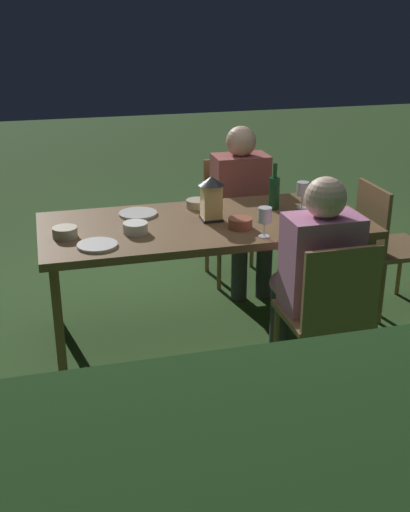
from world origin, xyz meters
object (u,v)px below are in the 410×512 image
at_px(chair_side_left_a, 234,213).
at_px(person_in_rust, 243,201).
at_px(chair_side_right_a, 329,311).
at_px(bowl_salad, 135,227).
at_px(person_in_pink, 315,269).
at_px(bowl_olives, 198,203).
at_px(bowl_bread, 240,223).
at_px(plate_a, 138,214).
at_px(bowl_dip, 65,232).
at_px(wine_glass_b, 329,197).
at_px(lantern_centerpiece, 211,196).
at_px(chair_head_near, 386,242).
at_px(plate_b, 97,245).
at_px(dining_table, 205,230).
at_px(wine_glass_c, 265,217).
at_px(wine_glass_a, 303,190).
at_px(green_bottle_on_table, 274,192).

xyz_separation_m(chair_side_left_a, person_in_rust, (0.00, 0.20, 0.15)).
xyz_separation_m(chair_side_right_a, bowl_salad, (0.86, -0.73, 0.28)).
bearing_deg(person_in_pink, chair_side_right_a, 90.00).
xyz_separation_m(chair_side_right_a, person_in_pink, (0.00, -0.20, 0.15)).
xyz_separation_m(bowl_olives, bowl_bread, (-0.14, 0.44, 0.00)).
bearing_deg(plate_a, person_in_pink, 133.10).
distance_m(chair_side_left_a, bowl_dip, 1.55).
distance_m(chair_side_right_a, wine_glass_b, 0.88).
xyz_separation_m(lantern_centerpiece, bowl_dip, (0.86, 0.08, -0.12)).
relative_size(chair_head_near, plate_b, 4.02).
relative_size(bowl_olives, bowl_dip, 1.05).
bearing_deg(dining_table, wine_glass_c, 127.47).
bearing_deg(wine_glass_b, person_in_pink, 59.95).
bearing_deg(wine_glass_a, chair_side_right_a, 76.51).
height_order(person_in_pink, bowl_olives, person_in_pink).
xyz_separation_m(chair_side_left_a, wine_glass_a, (-0.22, 0.72, 0.36)).
xyz_separation_m(plate_a, bowl_dip, (0.45, 0.29, 0.02)).
height_order(person_in_pink, bowl_salad, person_in_pink).
bearing_deg(lantern_centerpiece, green_bottle_on_table, -165.72).
distance_m(green_bottle_on_table, bowl_bread, 0.43).
relative_size(lantern_centerpiece, bowl_bread, 1.92).
bearing_deg(chair_side_left_a, person_in_pink, 90.00).
height_order(wine_glass_c, bowl_dip, wine_glass_c).
relative_size(dining_table, person_in_rust, 1.68).
xyz_separation_m(chair_side_left_a, chair_head_near, (-0.78, 0.82, 0.00)).
bearing_deg(plate_b, wine_glass_a, -165.18).
distance_m(chair_side_left_a, plate_b, 1.54).
distance_m(person_in_pink, chair_head_near, 1.01).
xyz_separation_m(chair_head_near, plate_a, (1.58, -0.23, 0.25)).
height_order(chair_head_near, bowl_salad, chair_head_near).
relative_size(dining_table, wine_glass_c, 11.42).
xyz_separation_m(wine_glass_a, plate_b, (1.31, 0.35, -0.11)).
xyz_separation_m(person_in_rust, wine_glass_a, (-0.22, 0.52, 0.21)).
bearing_deg(dining_table, chair_head_near, 180.00).
relative_size(person_in_rust, wine_glass_b, 6.80).
distance_m(chair_head_near, bowl_olives, 1.25).
bearing_deg(bowl_bread, plate_a, -36.15).
distance_m(lantern_centerpiece, bowl_dip, 0.87).
relative_size(green_bottle_on_table, bowl_dip, 2.11).
bearing_deg(wine_glass_a, person_in_pink, 73.05).
bearing_deg(lantern_centerpiece, bowl_bread, 124.50).
xyz_separation_m(chair_head_near, bowl_bread, (1.05, 0.16, 0.28)).
bearing_deg(wine_glass_c, bowl_bread, -63.72).
bearing_deg(dining_table, lantern_centerpiece, -153.40).
bearing_deg(dining_table, person_in_rust, -124.92).
distance_m(dining_table, bowl_salad, 0.44).
relative_size(chair_side_right_a, plate_a, 3.73).
bearing_deg(green_bottle_on_table, bowl_dip, 8.44).
xyz_separation_m(person_in_pink, green_bottle_on_table, (-0.04, -0.75, 0.20)).
relative_size(chair_side_right_a, bowl_salad, 6.21).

